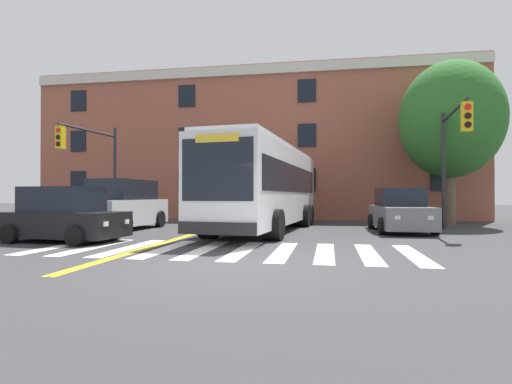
% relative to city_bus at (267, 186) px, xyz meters
% --- Properties ---
extents(ground_plane, '(120.00, 120.00, 0.00)m').
position_rel_city_bus_xyz_m(ground_plane, '(0.44, -8.46, -1.88)').
color(ground_plane, '#38383A').
extents(crosswalk, '(10.27, 3.89, 0.01)m').
position_rel_city_bus_xyz_m(crosswalk, '(-0.31, -6.14, -1.87)').
color(crosswalk, white).
rests_on(crosswalk, ground).
extents(lane_line_yellow_inner, '(0.12, 36.00, 0.01)m').
position_rel_city_bus_xyz_m(lane_line_yellow_inner, '(-2.63, 7.86, -1.88)').
color(lane_line_yellow_inner, gold).
rests_on(lane_line_yellow_inner, ground).
extents(lane_line_yellow_outer, '(0.12, 36.00, 0.01)m').
position_rel_city_bus_xyz_m(lane_line_yellow_outer, '(-2.47, 7.86, -1.88)').
color(lane_line_yellow_outer, gold).
rests_on(lane_line_yellow_outer, ground).
extents(city_bus, '(3.73, 11.57, 3.52)m').
position_rel_city_bus_xyz_m(city_bus, '(0.00, 0.00, 0.00)').
color(city_bus, white).
rests_on(city_bus, ground).
extents(car_white_near_lane, '(2.25, 5.19, 2.16)m').
position_rel_city_bus_xyz_m(car_white_near_lane, '(-6.18, -0.59, -0.85)').
color(car_white_near_lane, white).
rests_on(car_white_near_lane, ground).
extents(car_grey_far_lane, '(2.23, 4.53, 1.78)m').
position_rel_city_bus_xyz_m(car_grey_far_lane, '(5.45, 0.47, -1.07)').
color(car_grey_far_lane, slate).
rests_on(car_grey_far_lane, ground).
extents(car_teal_behind_bus, '(2.15, 4.14, 1.72)m').
position_rel_city_bus_xyz_m(car_teal_behind_bus, '(-0.10, 10.65, -1.08)').
color(car_teal_behind_bus, '#236B70').
rests_on(car_teal_behind_bus, ground).
extents(car_black_cross_street, '(4.06, 2.35, 1.76)m').
position_rel_city_bus_xyz_m(car_black_cross_street, '(-5.87, -5.05, -1.07)').
color(car_black_cross_street, black).
rests_on(car_black_cross_street, ground).
extents(traffic_light_near_corner, '(0.68, 4.50, 5.17)m').
position_rel_city_bus_xyz_m(traffic_light_near_corner, '(7.44, 0.36, 1.67)').
color(traffic_light_near_corner, '#28282D').
rests_on(traffic_light_near_corner, ground).
extents(traffic_light_far_corner, '(0.67, 4.19, 5.13)m').
position_rel_city_bus_xyz_m(traffic_light_far_corner, '(-8.92, 1.49, 1.58)').
color(traffic_light_far_corner, '#28282D').
rests_on(traffic_light_far_corner, ground).
extents(street_tree_curbside_large, '(6.84, 6.94, 8.22)m').
position_rel_city_bus_xyz_m(street_tree_curbside_large, '(8.64, 4.68, 3.40)').
color(street_tree_curbside_large, brown).
rests_on(street_tree_curbside_large, ground).
extents(building_facade, '(28.55, 7.71, 9.68)m').
position_rel_city_bus_xyz_m(building_facade, '(-2.45, 11.46, 2.97)').
color(building_facade, '#9E5642').
rests_on(building_facade, ground).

